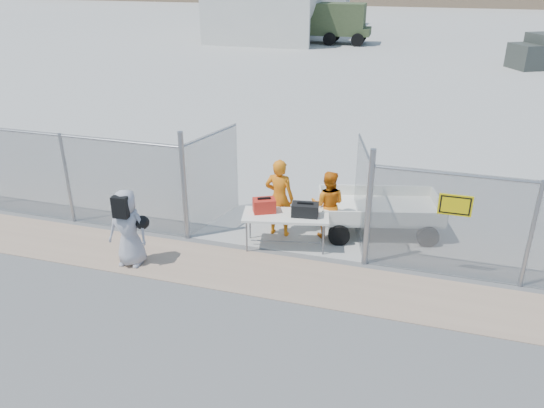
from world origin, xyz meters
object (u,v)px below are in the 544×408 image
(security_worker_left, at_px, (279,198))
(security_worker_right, at_px, (328,205))
(folding_table, at_px, (286,231))
(utility_trailer, at_px, (379,213))
(visitor, at_px, (128,228))

(security_worker_left, distance_m, security_worker_right, 1.09)
(folding_table, bearing_deg, security_worker_left, 107.10)
(folding_table, height_order, utility_trailer, utility_trailer)
(security_worker_right, xyz_separation_m, visitor, (-3.64, -2.34, 0.03))
(folding_table, distance_m, visitor, 3.32)
(folding_table, xyz_separation_m, visitor, (-2.87, -1.60, 0.43))
(visitor, bearing_deg, security_worker_left, 35.48)
(security_worker_right, height_order, utility_trailer, security_worker_right)
(utility_trailer, bearing_deg, security_worker_right, -162.86)
(visitor, bearing_deg, utility_trailer, 28.28)
(security_worker_right, bearing_deg, utility_trailer, -152.34)
(folding_table, relative_size, utility_trailer, 0.52)
(folding_table, distance_m, utility_trailer, 2.33)
(security_worker_left, bearing_deg, security_worker_right, -167.54)
(folding_table, height_order, security_worker_right, security_worker_right)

